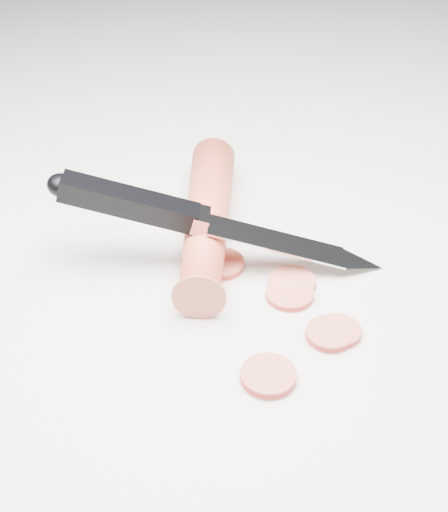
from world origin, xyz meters
TOP-DOWN VIEW (x-y plane):
  - ground at (0.00, 0.00)m, footprint 2.40×2.40m
  - carrot at (0.01, 0.07)m, footprint 0.17×0.19m
  - carrot_slice_0 at (0.01, -0.04)m, footprint 0.04×0.04m
  - carrot_slice_1 at (0.02, -0.03)m, footprint 0.04×0.04m
  - carrot_slice_2 at (-0.01, 0.02)m, footprint 0.04×0.04m
  - carrot_slice_3 at (-0.06, -0.10)m, footprint 0.04×0.04m
  - carrot_slice_4 at (0.01, -0.10)m, footprint 0.04×0.04m
  - carrot_slice_5 at (0.00, -0.10)m, footprint 0.04×0.04m
  - kitchen_knife at (-0.01, 0.03)m, footprint 0.24×0.21m

SIDE VIEW (x-z plane):
  - ground at x=0.00m, z-range 0.00..0.00m
  - carrot_slice_4 at x=0.01m, z-range 0.00..0.01m
  - carrot_slice_0 at x=0.01m, z-range 0.00..0.01m
  - carrot_slice_1 at x=0.02m, z-range 0.00..0.01m
  - carrot_slice_5 at x=0.00m, z-range 0.00..0.01m
  - carrot_slice_3 at x=-0.06m, z-range 0.00..0.01m
  - carrot_slice_2 at x=-0.01m, z-range 0.00..0.01m
  - carrot at x=0.01m, z-range 0.00..0.04m
  - kitchen_knife at x=-0.01m, z-range 0.00..0.09m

